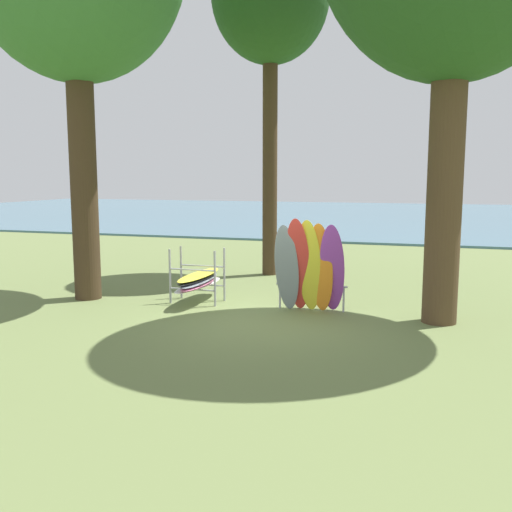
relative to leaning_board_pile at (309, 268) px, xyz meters
The scene contains 4 objects.
ground_plane 1.59m from the leaning_board_pile, 126.16° to the right, with size 80.00×80.00×0.00m, color olive.
lake_water 30.68m from the leaning_board_pile, 91.38° to the left, with size 80.00×36.00×0.10m, color #477084.
leaning_board_pile is the anchor object (origin of this frame).
board_storage_rack 2.71m from the leaning_board_pile, behind, with size 1.15×2.13×1.25m.
Camera 1 is at (3.21, -10.64, 2.91)m, focal length 39.95 mm.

